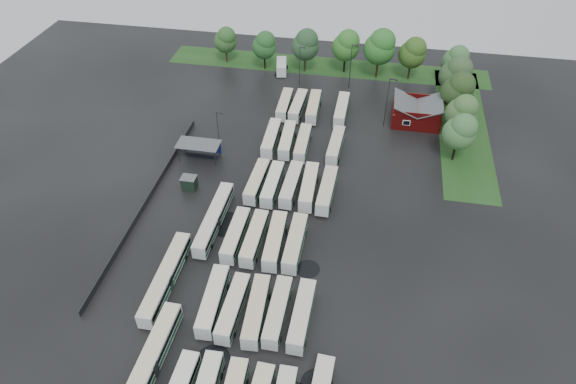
# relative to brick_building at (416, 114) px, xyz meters

# --- Properties ---
(ground) EXTENTS (160.00, 160.00, 0.00)m
(ground) POSITION_rel_brick_building_xyz_m (-24.00, -42.77, -1.87)
(ground) COLOR black
(ground) RESTS_ON ground
(brick_building) EXTENTS (10.07, 8.60, 5.39)m
(brick_building) POSITION_rel_brick_building_xyz_m (0.00, 0.00, 0.00)
(brick_building) COLOR maroon
(brick_building) RESTS_ON ground
(wash_shed) EXTENTS (8.20, 4.20, 3.58)m
(wash_shed) POSITION_rel_brick_building_xyz_m (-41.20, -20.74, 1.12)
(wash_shed) COLOR #2D2D30
(wash_shed) RESTS_ON ground
(utility_hut) EXTENTS (2.70, 2.20, 2.62)m
(utility_hut) POSITION_rel_brick_building_xyz_m (-40.20, -30.17, -0.55)
(utility_hut) COLOR black
(utility_hut) RESTS_ON ground
(grass_strip_north) EXTENTS (80.00, 10.00, 0.01)m
(grass_strip_north) POSITION_rel_brick_building_xyz_m (-22.00, 22.03, -1.86)
(grass_strip_north) COLOR #1C4416
(grass_strip_north) RESTS_ON ground
(grass_strip_east) EXTENTS (10.00, 50.00, 0.01)m
(grass_strip_east) POSITION_rel_brick_building_xyz_m (10.00, 0.03, -1.86)
(grass_strip_east) COLOR #1C4416
(grass_strip_east) RESTS_ON ground
(west_fence) EXTENTS (0.10, 50.00, 1.20)m
(west_fence) POSITION_rel_brick_building_xyz_m (-46.20, -34.77, -1.27)
(west_fence) COLOR #2D2D30
(west_fence) RESTS_ON ground
(bus_r1c0) EXTENTS (2.91, 11.30, 3.12)m
(bus_r1c0) POSITION_rel_brick_building_xyz_m (-28.22, -54.86, -0.15)
(bus_r1c0) COLOR silver
(bus_r1c0) RESTS_ON ground
(bus_r1c1) EXTENTS (2.50, 10.77, 2.98)m
(bus_r1c1) POSITION_rel_brick_building_xyz_m (-25.17, -55.48, -0.22)
(bus_r1c1) COLOR silver
(bus_r1c1) RESTS_ON ground
(bus_r1c2) EXTENTS (2.90, 11.11, 3.06)m
(bus_r1c2) POSITION_rel_brick_building_xyz_m (-21.87, -55.40, -0.18)
(bus_r1c2) COLOR silver
(bus_r1c2) RESTS_ON ground
(bus_r1c3) EXTENTS (2.34, 10.77, 3.00)m
(bus_r1c3) POSITION_rel_brick_building_xyz_m (-18.96, -54.96, -0.22)
(bus_r1c3) COLOR silver
(bus_r1c3) RESTS_ON ground
(bus_r1c4) EXTENTS (2.50, 10.97, 3.04)m
(bus_r1c4) POSITION_rel_brick_building_xyz_m (-15.59, -55.02, -0.19)
(bus_r1c4) COLOR silver
(bus_r1c4) RESTS_ON ground
(bus_r2c0) EXTENTS (2.38, 10.78, 3.00)m
(bus_r2c0) POSITION_rel_brick_building_xyz_m (-28.48, -41.69, -0.22)
(bus_r2c0) COLOR silver
(bus_r2c0) RESTS_ON ground
(bus_r2c1) EXTENTS (2.44, 10.88, 3.02)m
(bus_r2c1) POSITION_rel_brick_building_xyz_m (-25.36, -41.82, -0.20)
(bus_r2c1) COLOR silver
(bus_r2c1) RESTS_ON ground
(bus_r2c2) EXTENTS (2.78, 11.26, 3.11)m
(bus_r2c2) POSITION_rel_brick_building_xyz_m (-22.03, -41.83, -0.15)
(bus_r2c2) COLOR silver
(bus_r2c2) RESTS_ON ground
(bus_r2c3) EXTENTS (2.40, 11.17, 3.11)m
(bus_r2c3) POSITION_rel_brick_building_xyz_m (-18.84, -41.72, -0.16)
(bus_r2c3) COLOR silver
(bus_r2c3) RESTS_ON ground
(bus_r3c0) EXTENTS (2.63, 10.75, 2.97)m
(bus_r3c0) POSITION_rel_brick_building_xyz_m (-28.21, -27.88, -0.23)
(bus_r3c0) COLOR silver
(bus_r3c0) RESTS_ON ground
(bus_r3c1) EXTENTS (2.40, 10.70, 2.97)m
(bus_r3c1) POSITION_rel_brick_building_xyz_m (-25.29, -28.12, -0.23)
(bus_r3c1) COLOR silver
(bus_r3c1) RESTS_ON ground
(bus_r3c2) EXTENTS (2.64, 10.91, 3.02)m
(bus_r3c2) POSITION_rel_brick_building_xyz_m (-21.97, -27.62, -0.21)
(bus_r3c2) COLOR silver
(bus_r3c2) RESTS_ON ground
(bus_r3c3) EXTENTS (2.66, 11.25, 3.11)m
(bus_r3c3) POSITION_rel_brick_building_xyz_m (-18.80, -27.70, -0.15)
(bus_r3c3) COLOR silver
(bus_r3c3) RESTS_ON ground
(bus_r3c4) EXTENTS (2.73, 11.19, 3.10)m
(bus_r3c4) POSITION_rel_brick_building_xyz_m (-15.53, -28.11, -0.16)
(bus_r3c4) COLOR silver
(bus_r3c4) RESTS_ON ground
(bus_r4c0) EXTENTS (2.63, 11.04, 3.06)m
(bus_r4c0) POSITION_rel_brick_building_xyz_m (-28.47, -14.06, -0.18)
(bus_r4c0) COLOR silver
(bus_r4c0) RESTS_ON ground
(bus_r4c1) EXTENTS (2.69, 10.74, 2.97)m
(bus_r4c1) POSITION_rel_brick_building_xyz_m (-25.22, -14.03, -0.23)
(bus_r4c1) COLOR silver
(bus_r4c1) RESTS_ON ground
(bus_r4c2) EXTENTS (2.41, 10.64, 2.95)m
(bus_r4c2) POSITION_rel_brick_building_xyz_m (-22.03, -14.53, -0.24)
(bus_r4c2) COLOR silver
(bus_r4c2) RESTS_ON ground
(bus_r4c4) EXTENTS (2.73, 10.74, 2.96)m
(bus_r4c4) POSITION_rel_brick_building_xyz_m (-15.57, -14.17, -0.24)
(bus_r4c4) COLOR silver
(bus_r4c4) RESTS_ON ground
(bus_r5c0) EXTENTS (2.50, 10.67, 2.96)m
(bus_r5c0) POSITION_rel_brick_building_xyz_m (-28.30, -0.78, -0.24)
(bus_r5c0) COLOR silver
(bus_r5c0) RESTS_ON ground
(bus_r5c1) EXTENTS (2.67, 10.86, 3.00)m
(bus_r5c1) POSITION_rel_brick_building_xyz_m (-25.29, -0.80, -0.22)
(bus_r5c1) COLOR silver
(bus_r5c1) RESTS_ON ground
(bus_r5c2) EXTENTS (2.66, 11.01, 3.05)m
(bus_r5c2) POSITION_rel_brick_building_xyz_m (-21.92, -0.68, -0.19)
(bus_r5c2) COLOR silver
(bus_r5c2) RESTS_ON ground
(bus_r5c4) EXTENTS (2.47, 11.15, 3.10)m
(bus_r5c4) POSITION_rel_brick_building_xyz_m (-15.79, -0.77, -0.16)
(bus_r5c4) COLOR silver
(bus_r5c4) RESTS_ON ground
(artic_bus_west_a) EXTENTS (2.64, 16.70, 3.09)m
(artic_bus_west_a) POSITION_rel_brick_building_xyz_m (-33.24, -65.49, -0.15)
(artic_bus_west_a) COLOR silver
(artic_bus_west_a) RESTS_ON ground
(artic_bus_west_b) EXTENTS (2.48, 16.10, 2.98)m
(artic_bus_west_b) POSITION_rel_brick_building_xyz_m (-32.97, -38.68, -0.21)
(artic_bus_west_b) COLOR silver
(artic_bus_west_b) RESTS_ON ground
(artic_bus_west_c) EXTENTS (2.35, 16.37, 3.04)m
(artic_bus_west_c) POSITION_rel_brick_building_xyz_m (-36.25, -52.10, -0.18)
(artic_bus_west_c) COLOR silver
(artic_bus_west_c) RESTS_ON ground
(minibus) EXTENTS (3.46, 6.70, 2.79)m
(minibus) POSITION_rel_brick_building_xyz_m (-32.47, 16.95, -0.32)
(minibus) COLOR white
(minibus) RESTS_ON ground
(tree_north_0) EXTENTS (5.66, 5.65, 9.36)m
(tree_north_0) POSITION_rel_brick_building_xyz_m (-47.15, 19.84, 4.15)
(tree_north_0) COLOR #3B2B1F
(tree_north_0) RESTS_ON ground
(tree_north_1) EXTENTS (5.92, 5.92, 9.81)m
(tree_north_1) POSITION_rel_brick_building_xyz_m (-36.80, 18.06, 4.44)
(tree_north_1) COLOR black
(tree_north_1) RESTS_ON ground
(tree_north_2) EXTENTS (6.65, 6.65, 11.02)m
(tree_north_2) POSITION_rel_brick_building_xyz_m (-26.74, 18.46, 5.23)
(tree_north_2) COLOR #362418
(tree_north_2) RESTS_ON ground
(tree_north_3) EXTENTS (6.65, 6.65, 11.01)m
(tree_north_3) POSITION_rel_brick_building_xyz_m (-17.09, 19.84, 5.22)
(tree_north_3) COLOR black
(tree_north_3) RESTS_ON ground
(tree_north_4) EXTENTS (7.49, 7.49, 12.40)m
(tree_north_4) POSITION_rel_brick_building_xyz_m (-9.09, 18.58, 6.11)
(tree_north_4) COLOR #3B2313
(tree_north_4) RESTS_ON ground
(tree_north_5) EXTENTS (6.44, 6.44, 10.67)m
(tree_north_5) POSITION_rel_brick_building_xyz_m (-1.39, 19.18, 5.00)
(tree_north_5) COLOR #372116
(tree_north_5) RESTS_ON ground
(tree_north_6) EXTENTS (5.93, 5.93, 9.82)m
(tree_north_6) POSITION_rel_brick_building_xyz_m (8.51, 18.38, 4.45)
(tree_north_6) COLOR black
(tree_north_6) RESTS_ON ground
(tree_east_0) EXTENTS (6.25, 6.25, 10.35)m
(tree_east_0) POSITION_rel_brick_building_xyz_m (7.31, -12.55, 4.79)
(tree_east_0) COLOR black
(tree_east_0) RESTS_ON ground
(tree_east_1) EXTENTS (6.17, 6.17, 10.22)m
(tree_east_1) POSITION_rel_brick_building_xyz_m (8.19, -5.09, 4.71)
(tree_east_1) COLOR black
(tree_east_1) RESTS_ON ground
(tree_east_2) EXTENTS (6.82, 6.82, 11.29)m
(tree_east_2) POSITION_rel_brick_building_xyz_m (7.82, 2.29, 5.40)
(tree_east_2) COLOR #362014
(tree_east_2) RESTS_ON ground
(tree_east_3) EXTENTS (6.96, 6.96, 11.52)m
(tree_east_3) POSITION_rel_brick_building_xyz_m (7.75, 9.12, 5.55)
(tree_east_3) COLOR black
(tree_east_3) RESTS_ON ground
(tree_east_4) EXTENTS (4.80, 4.78, 7.91)m
(tree_east_4) POSITION_rel_brick_building_xyz_m (7.92, 18.81, 3.22)
(tree_east_4) COLOR black
(tree_east_4) RESTS_ON ground
(lamp_post_ne) EXTENTS (1.69, 0.33, 10.99)m
(lamp_post_ne) POSITION_rel_brick_building_xyz_m (-6.40, -2.64, 4.52)
(lamp_post_ne) COLOR #2D2D30
(lamp_post_ne) RESTS_ON ground
(lamp_post_nw) EXTENTS (1.42, 0.28, 9.23)m
(lamp_post_nw) POSITION_rel_brick_building_xyz_m (-37.84, -18.31, 3.49)
(lamp_post_nw) COLOR #2D2D30
(lamp_post_nw) RESTS_ON ground
(lamp_post_back_w) EXTENTS (1.46, 0.29, 9.51)m
(lamp_post_back_w) POSITION_rel_brick_building_xyz_m (-26.98, 11.68, 3.66)
(lamp_post_back_w) COLOR #2D2D30
(lamp_post_back_w) RESTS_ON ground
(lamp_post_back_e) EXTENTS (1.65, 0.32, 10.69)m
(lamp_post_back_e) POSITION_rel_brick_building_xyz_m (-15.20, 12.36, 4.34)
(lamp_post_back_e) COLOR #2D2D30
(lamp_post_back_e) RESTS_ON ground
(puddle_0) EXTENTS (4.53, 4.53, 0.01)m
(puddle_0) POSITION_rel_brick_building_xyz_m (-25.99, -62.72, -1.86)
(puddle_0) COLOR black
(puddle_0) RESTS_ON ground
(puddle_2) EXTENTS (6.14, 6.14, 0.01)m
(puddle_2) POSITION_rel_brick_building_xyz_m (-31.16, -37.98, -1.86)
(puddle_2) COLOR black
(puddle_2) RESTS_ON ground
(puddle_3) EXTENTS (3.77, 3.77, 0.01)m
(puddle_3) POSITION_rel_brick_building_xyz_m (-16.26, -45.20, -1.86)
(puddle_3) COLOR black
(puddle_3) RESTS_ON ground
(puddle_4) EXTENTS (4.14, 4.14, 0.01)m
(puddle_4) POSITION_rel_brick_building_xyz_m (-12.27, -63.60, -1.86)
(puddle_4) COLOR black
(puddle_4) RESTS_ON ground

